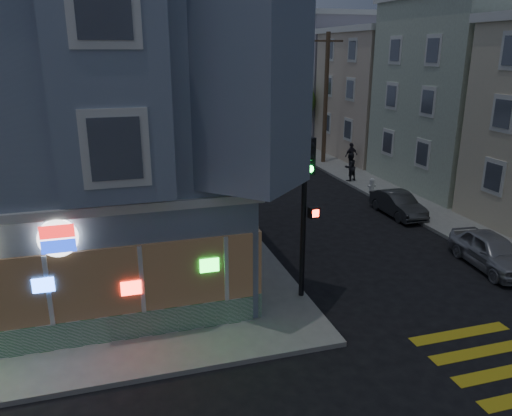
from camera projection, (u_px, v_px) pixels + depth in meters
name	position (u px, v px, depth m)	size (l,w,h in m)	color
ground	(267.00, 415.00, 11.43)	(120.00, 120.00, 0.00)	black
sidewalk_ne	(459.00, 156.00, 38.65)	(24.00, 42.00, 0.15)	gray
corner_building	(18.00, 113.00, 18.07)	(14.60, 14.60, 11.40)	slate
row_house_b	(497.00, 95.00, 29.69)	(12.00, 8.60, 10.50)	#A5B19A
row_house_c	(410.00, 95.00, 38.14)	(12.00, 8.60, 9.00)	#C5B198
row_house_d	(356.00, 79.00, 46.13)	(12.00, 8.60, 10.50)	#A49CAC
utility_pole	(326.00, 97.00, 35.14)	(2.20, 0.30, 9.00)	#4C3826
street_tree_near	(297.00, 101.00, 40.94)	(3.00, 3.00, 5.30)	#4C3826
street_tree_far	(268.00, 93.00, 48.25)	(3.00, 3.00, 5.30)	#4C3826
pedestrian_a	(350.00, 167.00, 30.98)	(0.85, 0.66, 1.75)	black
pedestrian_b	(351.00, 155.00, 34.35)	(1.03, 0.43, 1.75)	#27242C
parked_car_a	(491.00, 251.00, 18.98)	(1.59, 3.95, 1.35)	#A6A8AE
parked_car_b	(398.00, 204.00, 25.00)	(1.27, 3.64, 1.20)	#35383A
parked_car_c	(287.00, 158.00, 35.24)	(1.86, 4.58, 1.33)	#541C13
parked_car_d	(265.00, 146.00, 40.02)	(1.95, 4.24, 1.18)	#AAB0B5
traffic_signal	(307.00, 192.00, 15.49)	(0.65, 0.60, 5.37)	black
fire_hydrant	(372.00, 185.00, 28.55)	(0.49, 0.28, 0.85)	white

